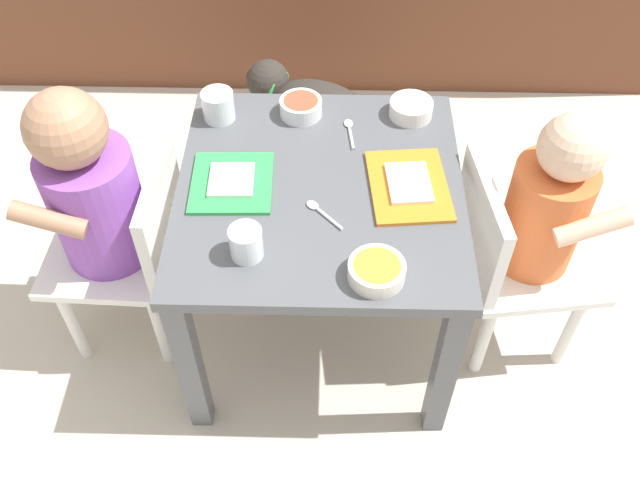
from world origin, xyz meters
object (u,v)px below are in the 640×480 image
object	(u,v)px
food_tray_right	(408,183)
water_cup_right	(218,107)
dining_table	(320,213)
food_tray_left	(232,180)
spoon_by_right_tray	(350,131)
cereal_bowl_left_side	(377,271)
cereal_bowl_right_side	(411,108)
seated_child_left	(99,200)
spoon_by_left_tray	(321,212)
veggie_bowl_near	(301,107)
seated_child_right	(538,217)
dog	(316,111)
water_cup_left	(246,244)

from	to	relation	value
food_tray_right	water_cup_right	world-z (taller)	water_cup_right
dining_table	food_tray_left	world-z (taller)	food_tray_left
food_tray_right	spoon_by_right_tray	world-z (taller)	food_tray_right
food_tray_left	spoon_by_right_tray	world-z (taller)	food_tray_left
food_tray_right	cereal_bowl_left_side	world-z (taller)	cereal_bowl_left_side
dining_table	cereal_bowl_right_side	bearing A→B (deg)	49.50
seated_child_left	spoon_by_right_tray	distance (m)	0.54
spoon_by_left_tray	spoon_by_right_tray	distance (m)	0.25
food_tray_right	water_cup_right	xyz separation A→B (m)	(-0.40, 0.20, 0.02)
water_cup_right	veggie_bowl_near	size ratio (longest dim) A/B	0.76
spoon_by_left_tray	spoon_by_right_tray	bearing A→B (deg)	76.87
seated_child_right	dog	size ratio (longest dim) A/B	1.56
water_cup_left	spoon_by_left_tray	size ratio (longest dim) A/B	0.76
food_tray_left	cereal_bowl_right_side	distance (m)	0.43
seated_child_left	cereal_bowl_left_side	distance (m)	0.60
food_tray_left	food_tray_right	bearing A→B (deg)	-0.00
veggie_bowl_near	cereal_bowl_left_side	bearing A→B (deg)	-71.51
seated_child_left	cereal_bowl_right_side	xyz separation A→B (m)	(0.64, 0.24, 0.06)
seated_child_right	water_cup_left	world-z (taller)	seated_child_right
veggie_bowl_near	food_tray_right	bearing A→B (deg)	-44.59
veggie_bowl_near	cereal_bowl_left_side	distance (m)	0.48
seated_child_left	spoon_by_left_tray	distance (m)	0.46
water_cup_right	spoon_by_right_tray	xyz separation A→B (m)	(0.28, -0.04, -0.03)
dog	food_tray_left	bearing A→B (deg)	-104.95
water_cup_left	veggie_bowl_near	bearing A→B (deg)	78.68
food_tray_left	spoon_by_left_tray	distance (m)	0.20
spoon_by_left_tray	dining_table	bearing A→B (deg)	92.86
food_tray_right	cereal_bowl_left_side	xyz separation A→B (m)	(-0.07, -0.23, 0.01)
food_tray_right	cereal_bowl_right_side	distance (m)	0.22
water_cup_left	spoon_by_right_tray	world-z (taller)	water_cup_left
dining_table	food_tray_left	bearing A→B (deg)	178.45
water_cup_left	cereal_bowl_left_side	bearing A→B (deg)	-11.62
dining_table	seated_child_left	world-z (taller)	seated_child_left
dining_table	dog	xyz separation A→B (m)	(-0.02, 0.57, -0.18)
dog	water_cup_left	xyz separation A→B (m)	(-0.10, -0.75, 0.29)
dog	spoon_by_left_tray	size ratio (longest dim) A/B	5.13
water_cup_right	cereal_bowl_left_side	bearing A→B (deg)	-53.02
cereal_bowl_right_side	cereal_bowl_left_side	distance (m)	0.46
food_tray_right	seated_child_left	bearing A→B (deg)	-178.41
veggie_bowl_near	spoon_by_left_tray	world-z (taller)	veggie_bowl_near
dining_table	veggie_bowl_near	xyz separation A→B (m)	(-0.05, 0.22, 0.10)
seated_child_right	veggie_bowl_near	xyz separation A→B (m)	(-0.49, 0.24, 0.08)
cereal_bowl_left_side	spoon_by_right_tray	bearing A→B (deg)	96.39
seated_child_left	water_cup_left	distance (m)	0.37
dining_table	cereal_bowl_left_side	xyz separation A→B (m)	(0.10, -0.23, 0.10)
cereal_bowl_right_side	cereal_bowl_left_side	size ratio (longest dim) A/B	0.93
seated_child_right	cereal_bowl_right_side	bearing A→B (deg)	136.25
dining_table	cereal_bowl_left_side	world-z (taller)	cereal_bowl_left_side
food_tray_right	spoon_by_left_tray	world-z (taller)	food_tray_right
seated_child_left	food_tray_left	bearing A→B (deg)	3.63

